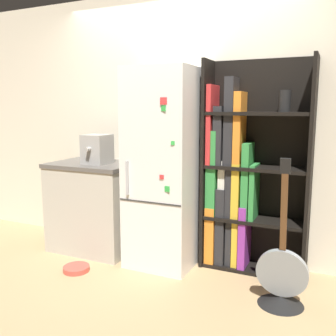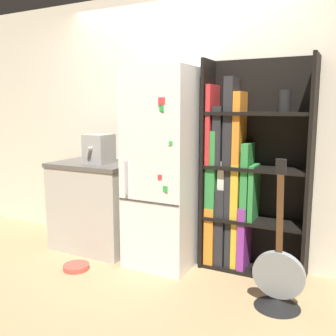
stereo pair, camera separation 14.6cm
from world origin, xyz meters
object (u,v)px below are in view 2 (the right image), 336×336
refrigerator (165,168)px  bookshelf (242,180)px  espresso_machine (99,149)px  guitar (278,286)px  pet_bowl (76,267)px

refrigerator → bookshelf: bookshelf is taller
espresso_machine → guitar: (1.88, -0.35, -0.89)m
guitar → pet_bowl: bearing=-174.7°
guitar → pet_bowl: size_ratio=4.76×
refrigerator → pet_bowl: 1.22m
refrigerator → espresso_machine: 0.76m
espresso_machine → pet_bowl: espresso_machine is taller
refrigerator → espresso_machine: bearing=-178.0°
bookshelf → espresso_machine: bookshelf is taller
refrigerator → espresso_machine: size_ratio=5.76×
bookshelf → pet_bowl: (-1.32, -0.73, -0.80)m
refrigerator → bookshelf: 0.71m
guitar → pet_bowl: 1.79m
guitar → refrigerator: bearing=161.5°
bookshelf → espresso_machine: bearing=-171.5°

